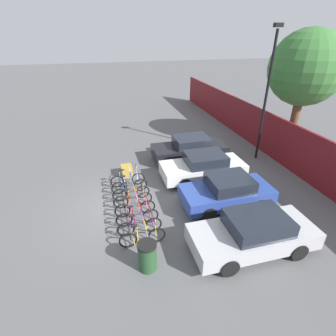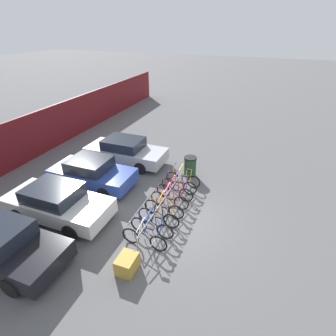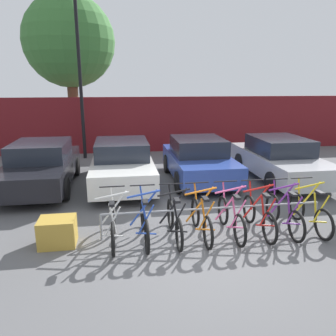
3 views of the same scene
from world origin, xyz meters
name	(u,v)px [view 1 (image 1 of 3)]	position (x,y,z in m)	size (l,w,h in m)	color
ground_plane	(121,207)	(0.00, 0.00, 0.00)	(120.00, 120.00, 0.00)	#59595B
hoarding_wall	(309,158)	(0.00, 9.50, 1.26)	(36.00, 0.16, 2.51)	maroon
bike_rack	(137,200)	(0.39, 0.68, 0.50)	(4.77, 0.04, 0.57)	gray
bicycle_white	(128,179)	(-1.72, 0.53, 0.38)	(0.68, 1.71, 1.05)	black
bicycle_blue	(129,186)	(-1.10, 0.53, 0.38)	(0.68, 1.71, 1.05)	black
bicycle_black	(131,192)	(-0.49, 0.53, 0.38)	(0.68, 1.71, 1.05)	black
bicycle_orange	(133,199)	(0.08, 0.53, 0.38)	(0.68, 1.71, 1.05)	black
bicycle_pink	(135,208)	(0.72, 0.53, 0.38)	(0.68, 1.71, 1.05)	black
bicycle_red	(137,217)	(1.33, 0.53, 0.38)	(0.68, 1.71, 1.05)	black
bicycle_purple	(140,226)	(1.91, 0.53, 0.38)	(0.68, 1.71, 1.05)	black
bicycle_yellow	(143,237)	(2.50, 0.53, 0.38)	(0.68, 1.71, 1.05)	black
car_black	(190,148)	(-3.90, 4.53, 0.69)	(1.91, 4.38, 1.40)	black
car_white	(203,167)	(-1.47, 4.42, 0.69)	(1.91, 4.29, 1.40)	silver
car_blue	(227,192)	(1.00, 4.54, 0.69)	(1.91, 3.94, 1.40)	#2D479E
car_silver	(254,233)	(3.66, 4.24, 0.69)	(1.91, 4.40, 1.40)	#B7B7BC
lamp_post	(267,91)	(-2.99, 8.50, 3.99)	(0.24, 0.44, 7.26)	black
trash_bin	(147,256)	(3.57, 0.50, 0.52)	(0.63, 0.63, 1.03)	#234728
cargo_crate	(127,171)	(-2.81, 0.60, 0.28)	(0.70, 0.56, 0.55)	#B28C33
tree_behind_hoarding	(306,69)	(-3.66, 11.30, 4.98)	(4.26, 4.26, 7.15)	brown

